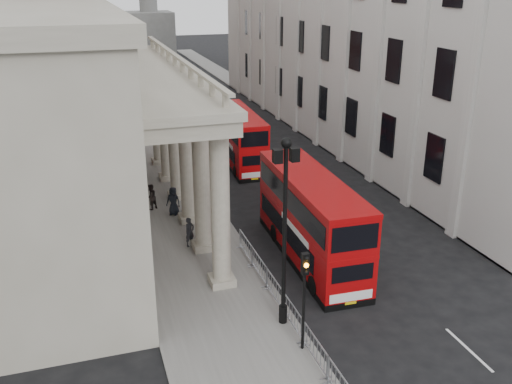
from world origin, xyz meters
name	(u,v)px	position (x,y,z in m)	size (l,w,h in m)	color
ground	(334,379)	(0.00, 0.00, 0.00)	(260.00, 260.00, 0.00)	black
sidewalk_west	(148,157)	(-3.00, 30.00, 0.06)	(6.00, 140.00, 0.12)	slate
sidewalk_east	(329,141)	(13.50, 30.00, 0.06)	(3.00, 140.00, 0.12)	slate
kerb	(183,154)	(-0.05, 30.00, 0.07)	(0.20, 140.00, 0.14)	slate
portico_building	(36,130)	(-10.50, 18.00, 6.00)	(9.00, 28.00, 12.00)	gray
brick_building	(41,9)	(-10.50, 48.00, 11.00)	(9.00, 32.00, 22.00)	maroon
west_building_far	(49,4)	(-10.50, 80.00, 10.00)	(9.00, 30.00, 20.00)	gray
lamp_post_south	(285,221)	(-0.60, 4.00, 4.91)	(1.05, 0.44, 8.32)	black
lamp_post_mid	(200,127)	(-0.60, 20.00, 4.91)	(1.05, 0.44, 8.32)	black
lamp_post_north	(162,85)	(-0.60, 36.00, 4.91)	(1.05, 0.44, 8.32)	black
traffic_light	(305,284)	(-0.50, 1.98, 3.11)	(0.28, 0.33, 4.30)	black
crowd_barriers	(304,333)	(-0.35, 2.23, 0.67)	(0.50, 18.75, 1.10)	gray
bus_near	(311,217)	(2.93, 9.44, 2.38)	(2.90, 10.63, 4.56)	#A20709
bus_far	(239,137)	(3.92, 26.45, 2.19)	(2.81, 9.81, 4.19)	#B7080A
pedestrian_a	(190,232)	(-2.95, 12.58, 0.96)	(0.61, 0.40, 1.67)	black
pedestrian_b	(151,197)	(-4.27, 18.54, 0.97)	(0.82, 0.64, 1.70)	black
pedestrian_c	(173,201)	(-3.03, 17.29, 1.02)	(0.88, 0.57, 1.81)	black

